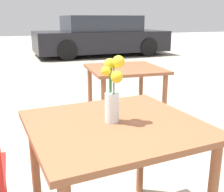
# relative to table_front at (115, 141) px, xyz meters

# --- Properties ---
(table_front) EXTENTS (0.89, 0.85, 0.71)m
(table_front) POSITION_rel_table_front_xyz_m (0.00, 0.00, 0.00)
(table_front) COLOR brown
(table_front) RESTS_ON ground_plane
(flower_vase) EXTENTS (0.12, 0.13, 0.34)m
(flower_vase) POSITION_rel_table_front_xyz_m (-0.01, 0.02, 0.25)
(flower_vase) COLOR silver
(flower_vase) RESTS_ON table_front
(table_back) EXTENTS (0.85, 0.85, 0.70)m
(table_back) POSITION_rel_table_front_xyz_m (0.74, 1.53, -0.02)
(table_back) COLOR brown
(table_back) RESTS_ON ground_plane
(parked_car) EXTENTS (4.39, 2.01, 1.30)m
(parked_car) POSITION_rel_table_front_xyz_m (2.68, 7.92, 0.01)
(parked_car) COLOR black
(parked_car) RESTS_ON ground_plane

